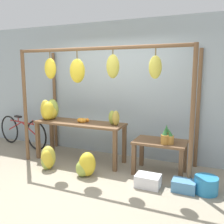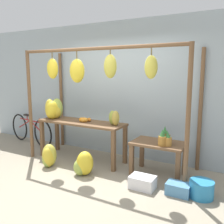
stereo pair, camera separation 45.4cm
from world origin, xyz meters
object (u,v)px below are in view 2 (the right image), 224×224
object	(u,v)px
banana_pile_on_table	(54,110)
parked_bicycle	(31,129)
fruit_crate_purple	(178,189)
orange_pile	(84,120)
banana_pile_ground_right	(83,164)
fruit_crate_white	(142,182)
papaya_pile	(114,118)
blue_bucket	(201,189)
banana_pile_ground_left	(48,157)
pineapple_cluster	(165,138)

from	to	relation	value
banana_pile_on_table	parked_bicycle	size ratio (longest dim) A/B	0.25
fruit_crate_purple	banana_pile_on_table	bearing A→B (deg)	169.95
orange_pile	parked_bicycle	world-z (taller)	orange_pile
banana_pile_on_table	banana_pile_ground_right	world-z (taller)	banana_pile_on_table
banana_pile_ground_right	parked_bicycle	world-z (taller)	parked_bicycle
fruit_crate_white	papaya_pile	distance (m)	1.33
banana_pile_on_table	blue_bucket	world-z (taller)	banana_pile_on_table
banana_pile_on_table	banana_pile_ground_right	bearing A→B (deg)	-26.83
orange_pile	banana_pile_ground_left	xyz separation A→B (m)	(-0.39, -0.63, -0.64)
papaya_pile	fruit_crate_purple	xyz separation A→B (m)	(1.38, -0.54, -0.84)
banana_pile_on_table	parked_bicycle	bearing A→B (deg)	164.54
orange_pile	fruit_crate_white	xyz separation A→B (m)	(1.50, -0.57, -0.74)
parked_bicycle	fruit_crate_purple	bearing A→B (deg)	-11.54
orange_pile	banana_pile_ground_right	xyz separation A→B (m)	(0.39, -0.60, -0.65)
fruit_crate_purple	pineapple_cluster	bearing A→B (deg)	129.69
pineapple_cluster	papaya_pile	xyz separation A→B (m)	(-1.02, 0.10, 0.23)
pineapple_cluster	blue_bucket	xyz separation A→B (m)	(0.67, -0.36, -0.58)
banana_pile_ground_right	papaya_pile	size ratio (longest dim) A/B	1.50
papaya_pile	fruit_crate_purple	bearing A→B (deg)	-21.22
orange_pile	papaya_pile	bearing A→B (deg)	3.03
pineapple_cluster	parked_bicycle	bearing A→B (deg)	174.14
pineapple_cluster	papaya_pile	bearing A→B (deg)	174.18
banana_pile_ground_right	parked_bicycle	xyz separation A→B (m)	(-2.24, 0.89, 0.18)
orange_pile	banana_pile_ground_right	bearing A→B (deg)	-56.76
fruit_crate_purple	orange_pile	bearing A→B (deg)	166.18
banana_pile_ground_left	fruit_crate_white	distance (m)	1.89
banana_pile_on_table	parked_bicycle	world-z (taller)	banana_pile_on_table
banana_pile_on_table	papaya_pile	world-z (taller)	banana_pile_on_table
orange_pile	parked_bicycle	size ratio (longest dim) A/B	0.12
blue_bucket	fruit_crate_white	bearing A→B (deg)	-170.16
fruit_crate_white	papaya_pile	world-z (taller)	papaya_pile
fruit_crate_white	parked_bicycle	xyz separation A→B (m)	(-3.34, 0.87, 0.27)
banana_pile_ground_right	papaya_pile	xyz separation A→B (m)	(0.26, 0.63, 0.75)
banana_pile_on_table	papaya_pile	distance (m)	1.45
parked_bicycle	papaya_pile	bearing A→B (deg)	-5.87
pineapple_cluster	parked_bicycle	distance (m)	3.56
banana_pile_on_table	pineapple_cluster	world-z (taller)	banana_pile_on_table
banana_pile_on_table	banana_pile_ground_left	xyz separation A→B (m)	(0.40, -0.63, -0.78)
banana_pile_on_table	fruit_crate_purple	size ratio (longest dim) A/B	1.23
pineapple_cluster	fruit_crate_purple	world-z (taller)	pineapple_cluster
banana_pile_ground_right	blue_bucket	bearing A→B (deg)	5.01
banana_pile_on_table	banana_pile_ground_right	xyz separation A→B (m)	(1.19, -0.60, -0.80)
banana_pile_on_table	blue_bucket	bearing A→B (deg)	-7.77
banana_pile_ground_right	blue_bucket	world-z (taller)	banana_pile_ground_right
banana_pile_ground_left	parked_bicycle	world-z (taller)	parked_bicycle
pineapple_cluster	papaya_pile	world-z (taller)	papaya_pile
banana_pile_ground_right	papaya_pile	bearing A→B (deg)	67.43
pineapple_cluster	fruit_crate_purple	bearing A→B (deg)	-50.31
fruit_crate_white	papaya_pile	size ratio (longest dim) A/B	1.35
fruit_crate_white	blue_bucket	world-z (taller)	blue_bucket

